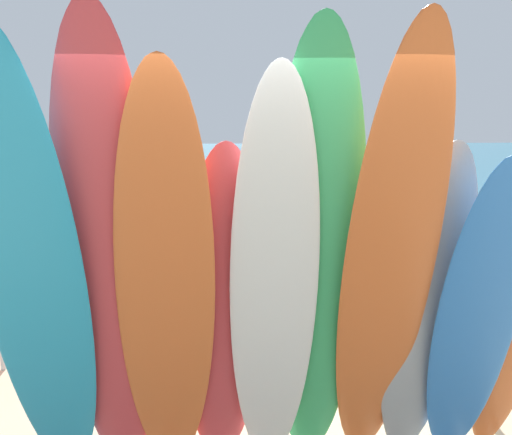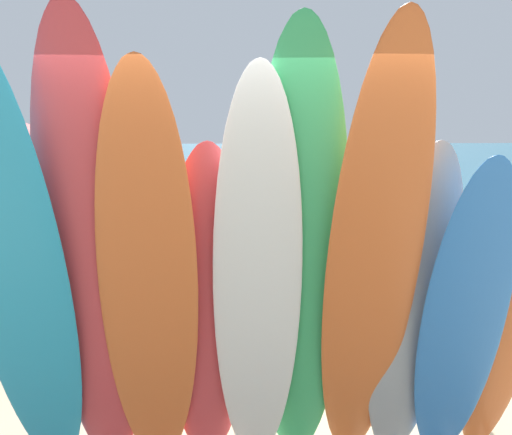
{
  "view_description": "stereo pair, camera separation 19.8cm",
  "coord_description": "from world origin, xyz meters",
  "px_view_note": "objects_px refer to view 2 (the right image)",
  "views": [
    {
      "loc": [
        -0.5,
        -3.74,
        2.2
      ],
      "look_at": [
        0.0,
        2.32,
        1.17
      ],
      "focal_mm": 40.4,
      "sensor_mm": 36.0,
      "label": 1
    },
    {
      "loc": [
        -0.3,
        -3.75,
        2.2
      ],
      "look_at": [
        0.0,
        2.32,
        1.17
      ],
      "focal_mm": 40.4,
      "sensor_mm": 36.0,
      "label": 2
    }
  ],
  "objects_px": {
    "surfboard_blue_8": "(462,325)",
    "beachgoer_midbeach": "(166,186)",
    "surfboard_teal_0": "(17,283)",
    "surfboard_grey_7": "(413,315)",
    "surfboard_orange_2": "(149,291)",
    "beachgoer_by_water": "(193,204)",
    "surfboard_rack": "(273,357)",
    "distant_boat": "(234,165)",
    "beachgoer_strolling": "(232,224)",
    "surfboard_white_4": "(257,288)",
    "beach_chair_red": "(34,277)",
    "beachgoer_near_rack": "(309,222)",
    "surfboard_green_5": "(299,267)",
    "surfboard_orange_6": "(373,271)",
    "surfboard_red_3": "(207,316)",
    "surfboard_red_1": "(93,269)"
  },
  "relations": [
    {
      "from": "distant_boat",
      "to": "surfboard_orange_6",
      "type": "bearing_deg",
      "value": -88.8
    },
    {
      "from": "surfboard_orange_6",
      "to": "beachgoer_near_rack",
      "type": "xyz_separation_m",
      "value": [
        0.27,
        4.39,
        -0.5
      ]
    },
    {
      "from": "surfboard_teal_0",
      "to": "surfboard_orange_2",
      "type": "distance_m",
      "value": 0.7
    },
    {
      "from": "surfboard_red_1",
      "to": "surfboard_grey_7",
      "type": "distance_m",
      "value": 1.88
    },
    {
      "from": "beachgoer_midbeach",
      "to": "beachgoer_near_rack",
      "type": "bearing_deg",
      "value": -26.96
    },
    {
      "from": "surfboard_white_4",
      "to": "surfboard_teal_0",
      "type": "bearing_deg",
      "value": -174.62
    },
    {
      "from": "beachgoer_by_water",
      "to": "beachgoer_midbeach",
      "type": "bearing_deg",
      "value": 70.63
    },
    {
      "from": "surfboard_white_4",
      "to": "surfboard_blue_8",
      "type": "distance_m",
      "value": 1.22
    },
    {
      "from": "beachgoer_near_rack",
      "to": "surfboard_orange_6",
      "type": "bearing_deg",
      "value": 154.89
    },
    {
      "from": "surfboard_orange_2",
      "to": "surfboard_green_5",
      "type": "relative_size",
      "value": 0.93
    },
    {
      "from": "surfboard_red_1",
      "to": "distant_boat",
      "type": "relative_size",
      "value": 0.8
    },
    {
      "from": "surfboard_orange_2",
      "to": "surfboard_orange_6",
      "type": "height_order",
      "value": "surfboard_orange_6"
    },
    {
      "from": "surfboard_red_3",
      "to": "beachgoer_by_water",
      "type": "distance_m",
      "value": 5.51
    },
    {
      "from": "beachgoer_strolling",
      "to": "beachgoer_midbeach",
      "type": "bearing_deg",
      "value": -112.38
    },
    {
      "from": "surfboard_red_3",
      "to": "distant_boat",
      "type": "bearing_deg",
      "value": 84.31
    },
    {
      "from": "surfboard_orange_2",
      "to": "beachgoer_near_rack",
      "type": "bearing_deg",
      "value": 68.5
    },
    {
      "from": "surfboard_rack",
      "to": "surfboard_red_1",
      "type": "bearing_deg",
      "value": -149.27
    },
    {
      "from": "beachgoer_midbeach",
      "to": "distant_boat",
      "type": "xyz_separation_m",
      "value": [
        1.49,
        15.83,
        -0.81
      ]
    },
    {
      "from": "surfboard_teal_0",
      "to": "surfboard_orange_2",
      "type": "height_order",
      "value": "surfboard_teal_0"
    },
    {
      "from": "beachgoer_midbeach",
      "to": "beachgoer_by_water",
      "type": "bearing_deg",
      "value": -43.21
    },
    {
      "from": "surfboard_red_3",
      "to": "surfboard_white_4",
      "type": "xyz_separation_m",
      "value": [
        0.29,
        -0.12,
        0.2
      ]
    },
    {
      "from": "surfboard_orange_2",
      "to": "surfboard_grey_7",
      "type": "xyz_separation_m",
      "value": [
        1.54,
        0.12,
        -0.21
      ]
    },
    {
      "from": "surfboard_teal_0",
      "to": "surfboard_grey_7",
      "type": "relative_size",
      "value": 1.29
    },
    {
      "from": "distant_boat",
      "to": "surfboard_blue_8",
      "type": "bearing_deg",
      "value": -87.47
    },
    {
      "from": "surfboard_rack",
      "to": "surfboard_red_3",
      "type": "relative_size",
      "value": 1.49
    },
    {
      "from": "surfboard_teal_0",
      "to": "surfboard_red_1",
      "type": "height_order",
      "value": "surfboard_red_1"
    },
    {
      "from": "surfboard_red_3",
      "to": "beachgoer_strolling",
      "type": "relative_size",
      "value": 1.44
    },
    {
      "from": "surfboard_teal_0",
      "to": "surfboard_rack",
      "type": "bearing_deg",
      "value": 30.96
    },
    {
      "from": "beachgoer_by_water",
      "to": "surfboard_rack",
      "type": "bearing_deg",
      "value": -114.95
    },
    {
      "from": "surfboard_blue_8",
      "to": "beachgoer_by_water",
      "type": "distance_m",
      "value": 5.95
    },
    {
      "from": "surfboard_red_1",
      "to": "surfboard_white_4",
      "type": "relative_size",
      "value": 1.11
    },
    {
      "from": "surfboard_grey_7",
      "to": "beachgoer_strolling",
      "type": "bearing_deg",
      "value": 98.2
    },
    {
      "from": "surfboard_blue_8",
      "to": "beachgoer_midbeach",
      "type": "relative_size",
      "value": 1.31
    },
    {
      "from": "surfboard_grey_7",
      "to": "beachgoer_strolling",
      "type": "distance_m",
      "value": 4.32
    },
    {
      "from": "surfboard_rack",
      "to": "surfboard_green_5",
      "type": "distance_m",
      "value": 0.97
    },
    {
      "from": "surfboard_white_4",
      "to": "beachgoer_midbeach",
      "type": "xyz_separation_m",
      "value": [
        -1.35,
        8.03,
        -0.32
      ]
    },
    {
      "from": "surfboard_red_1",
      "to": "surfboard_red_3",
      "type": "bearing_deg",
      "value": 12.45
    },
    {
      "from": "surfboard_orange_2",
      "to": "beachgoer_by_water",
      "type": "height_order",
      "value": "surfboard_orange_2"
    },
    {
      "from": "beachgoer_by_water",
      "to": "beachgoer_midbeach",
      "type": "distance_m",
      "value": 2.51
    },
    {
      "from": "surfboard_white_4",
      "to": "beach_chair_red",
      "type": "xyz_separation_m",
      "value": [
        -2.38,
        3.32,
        -0.82
      ]
    },
    {
      "from": "surfboard_teal_0",
      "to": "surfboard_white_4",
      "type": "xyz_separation_m",
      "value": [
        1.3,
        0.11,
        -0.08
      ]
    },
    {
      "from": "surfboard_rack",
      "to": "distant_boat",
      "type": "xyz_separation_m",
      "value": [
        0.0,
        23.27,
        -0.46
      ]
    },
    {
      "from": "surfboard_red_3",
      "to": "beachgoer_by_water",
      "type": "bearing_deg",
      "value": 89.6
    },
    {
      "from": "surfboard_rack",
      "to": "beachgoer_strolling",
      "type": "distance_m",
      "value": 3.69
    },
    {
      "from": "surfboard_orange_2",
      "to": "surfboard_white_4",
      "type": "distance_m",
      "value": 0.61
    },
    {
      "from": "surfboard_rack",
      "to": "beachgoer_strolling",
      "type": "xyz_separation_m",
      "value": [
        -0.24,
        3.68,
        0.28
      ]
    },
    {
      "from": "surfboard_red_3",
      "to": "surfboard_green_5",
      "type": "relative_size",
      "value": 0.76
    },
    {
      "from": "surfboard_grey_7",
      "to": "surfboard_blue_8",
      "type": "height_order",
      "value": "surfboard_grey_7"
    },
    {
      "from": "surfboard_green_5",
      "to": "distant_boat",
      "type": "bearing_deg",
      "value": 95.81
    },
    {
      "from": "beachgoer_near_rack",
      "to": "surfboard_green_5",
      "type": "bearing_deg",
      "value": 149.52
    }
  ]
}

